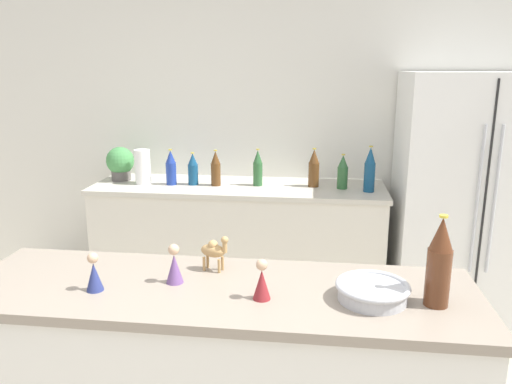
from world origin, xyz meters
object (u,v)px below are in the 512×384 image
at_px(back_bottle_1, 171,168).
at_px(back_bottle_5, 343,172).
at_px(refrigerator, 468,199).
at_px(potted_plant, 120,163).
at_px(fruit_bowl, 372,291).
at_px(back_bottle_4, 370,170).
at_px(paper_towel_roll, 143,167).
at_px(wise_man_figurine_blue, 94,274).
at_px(wise_man_figurine_purple, 262,282).
at_px(back_bottle_3, 258,168).
at_px(back_bottle_2, 314,168).
at_px(wise_man_figurine_crimson, 174,266).
at_px(back_bottle_0, 193,169).
at_px(back_bottle_6, 216,169).
at_px(wine_bottle, 439,263).
at_px(camel_figurine, 214,250).

bearing_deg(back_bottle_1, back_bottle_5, 1.33).
distance_m(refrigerator, potted_plant, 2.49).
bearing_deg(fruit_bowl, back_bottle_4, 85.02).
bearing_deg(potted_plant, paper_towel_roll, -23.92).
relative_size(wise_man_figurine_blue, wise_man_figurine_purple, 0.98).
distance_m(potted_plant, back_bottle_3, 1.04).
distance_m(back_bottle_2, wise_man_figurine_crimson, 1.91).
height_order(back_bottle_2, back_bottle_3, back_bottle_2).
bearing_deg(back_bottle_0, back_bottle_1, -173.79).
relative_size(fruit_bowl, wise_man_figurine_purple, 1.75).
distance_m(paper_towel_roll, wise_man_figurine_crimson, 1.94).
bearing_deg(back_bottle_1, potted_plant, 167.68).
bearing_deg(wise_man_figurine_purple, back_bottle_2, 85.57).
bearing_deg(back_bottle_2, back_bottle_0, -176.89).
height_order(back_bottle_4, back_bottle_6, back_bottle_4).
distance_m(back_bottle_1, back_bottle_3, 0.63).
relative_size(back_bottle_1, back_bottle_3, 0.97).
xyz_separation_m(refrigerator, back_bottle_0, (-1.91, 0.03, 0.15)).
xyz_separation_m(wine_bottle, fruit_bowl, (-0.21, 0.01, -0.11)).
relative_size(paper_towel_roll, fruit_bowl, 1.00).
height_order(back_bottle_3, wise_man_figurine_blue, back_bottle_3).
relative_size(wine_bottle, camel_figurine, 2.16).
relative_size(refrigerator, wise_man_figurine_purple, 11.72).
height_order(potted_plant, wise_man_figurine_purple, potted_plant).
bearing_deg(back_bottle_2, back_bottle_1, -176.41).
relative_size(potted_plant, paper_towel_roll, 1.01).
height_order(back_bottle_6, wise_man_figurine_crimson, back_bottle_6).
bearing_deg(back_bottle_0, wise_man_figurine_crimson, -77.93).
height_order(back_bottle_0, wise_man_figurine_purple, back_bottle_0).
relative_size(back_bottle_3, back_bottle_6, 1.03).
bearing_deg(refrigerator, back_bottle_4, -177.41).
bearing_deg(fruit_bowl, wise_man_figurine_blue, -177.38).
bearing_deg(back_bottle_3, back_bottle_5, -1.91).
height_order(paper_towel_roll, fruit_bowl, paper_towel_roll).
bearing_deg(back_bottle_1, back_bottle_6, 1.94).
relative_size(back_bottle_6, wise_man_figurine_purple, 1.80).
distance_m(back_bottle_4, back_bottle_6, 1.08).
bearing_deg(back_bottle_5, camel_figurine, -108.37).
xyz_separation_m(back_bottle_1, wise_man_figurine_blue, (0.28, -1.89, 0.00)).
distance_m(fruit_bowl, wise_man_figurine_blue, 0.96).
bearing_deg(back_bottle_5, back_bottle_4, -20.57).
relative_size(back_bottle_1, wise_man_figurine_blue, 1.84).
height_order(back_bottle_0, back_bottle_4, back_bottle_4).
relative_size(wine_bottle, wise_man_figurine_purple, 2.17).
bearing_deg(wine_bottle, back_bottle_1, 128.10).
xyz_separation_m(potted_plant, back_bottle_2, (1.44, -0.03, -0.00)).
bearing_deg(paper_towel_roll, back_bottle_0, 2.63).
distance_m(back_bottle_1, camel_figurine, 1.79).
distance_m(back_bottle_0, camel_figurine, 1.75).
height_order(refrigerator, wise_man_figurine_purple, refrigerator).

